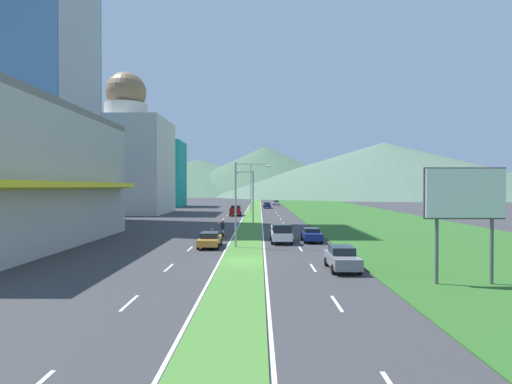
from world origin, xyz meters
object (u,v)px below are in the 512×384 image
street_lamp_near (240,197)px  billboard_roadside (465,198)px  car_4 (276,203)px  car_0 (267,205)px  car_5 (210,240)px  pickup_truck_0 (281,233)px  car_3 (266,204)px  car_1 (342,258)px  motorcycle_rider (223,230)px  office_tower (29,3)px  pickup_truck_1 (236,211)px  street_lamp_mid (251,193)px  street_lamp_far (252,185)px  car_2 (312,235)px

street_lamp_near → billboard_roadside: 20.03m
car_4 → car_0: bearing=-9.2°
car_5 → pickup_truck_0: size_ratio=0.86×
car_0 → car_3: bearing=-179.5°
car_1 → motorcycle_rider: 21.36m
car_0 → car_5: (-6.81, -70.98, -0.07)m
office_tower → car_4: bearing=57.0°
billboard_roadside → pickup_truck_1: billboard_roadside is taller
car_0 → car_3: 10.24m
car_5 → pickup_truck_0: pickup_truck_0 is taller
car_0 → pickup_truck_1: size_ratio=0.85×
street_lamp_near → motorcycle_rider: bearing=105.5°
street_lamp_mid → street_lamp_far: street_lamp_far is taller
street_lamp_mid → car_4: 65.77m
pickup_truck_0 → street_lamp_far: bearing=-175.5°
street_lamp_mid → motorcycle_rider: (-2.88, -16.97, -4.04)m
billboard_roadside → motorcycle_rider: 28.65m
street_lamp_far → motorcycle_rider: street_lamp_far is taller
street_lamp_near → pickup_truck_1: street_lamp_near is taller
street_lamp_mid → car_3: (3.36, 55.81, -4.07)m
car_5 → motorcycle_rider: bearing=-3.3°
street_lamp_mid → billboard_roadside: size_ratio=1.20×
billboard_roadside → pickup_truck_0: 20.94m
car_4 → car_5: 91.27m
office_tower → car_0: bearing=49.1°
car_4 → pickup_truck_0: size_ratio=0.88×
car_2 → car_0: bearing=-177.2°
car_1 → pickup_truck_0: 14.19m
pickup_truck_0 → pickup_truck_1: same height
office_tower → car_0: office_tower is taller
car_5 → pickup_truck_0: 7.68m
street_lamp_near → motorcycle_rider: size_ratio=4.01×
street_lamp_far → car_2: bearing=-81.6°
car_2 → motorcycle_rider: 10.66m
car_1 → car_2: 14.39m
car_1 → car_4: size_ratio=0.96×
car_4 → car_5: (-10.00, -90.72, -0.02)m
street_lamp_mid → pickup_truck_0: size_ratio=1.52×
car_2 → car_4: 86.82m
street_lamp_near → car_0: (3.91, 71.23, -3.93)m
billboard_roadside → pickup_truck_0: billboard_roadside is taller
billboard_roadside → car_2: (-6.50, 18.74, -4.30)m
street_lamp_far → car_2: size_ratio=2.68×
car_1 → street_lamp_near: bearing=-143.8°
office_tower → billboard_roadside: bearing=-40.4°
car_1 → car_4: car_1 is taller
pickup_truck_0 → motorcycle_rider: 8.26m
car_1 → car_4: bearing=-179.8°
car_5 → street_lamp_near: bearing=-95.1°
street_lamp_far → billboard_roadside: size_ratio=1.58×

